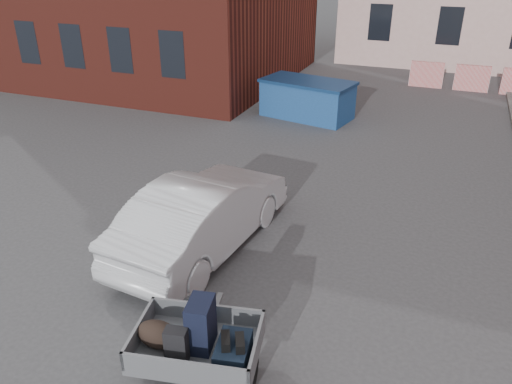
% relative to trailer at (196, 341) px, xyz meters
% --- Properties ---
extents(ground, '(120.00, 120.00, 0.00)m').
position_rel_trailer_xyz_m(ground, '(-1.04, 1.90, -0.61)').
color(ground, '#38383A').
rests_on(ground, ground).
extents(barriers, '(4.70, 0.18, 1.00)m').
position_rel_trailer_xyz_m(barriers, '(3.16, 16.90, -0.11)').
color(barriers, red).
rests_on(barriers, ground).
extents(trailer, '(1.79, 1.93, 1.20)m').
position_rel_trailer_xyz_m(trailer, '(0.00, 0.00, 0.00)').
color(trailer, black).
rests_on(trailer, ground).
extents(dumpster, '(3.19, 2.08, 1.23)m').
position_rel_trailer_xyz_m(dumpster, '(-1.88, 11.30, 0.01)').
color(dumpster, navy).
rests_on(dumpster, ground).
extents(silver_car, '(1.89, 4.42, 1.42)m').
position_rel_trailer_xyz_m(silver_car, '(-1.37, 2.90, 0.10)').
color(silver_car, '#B5B7BD').
rests_on(silver_car, ground).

